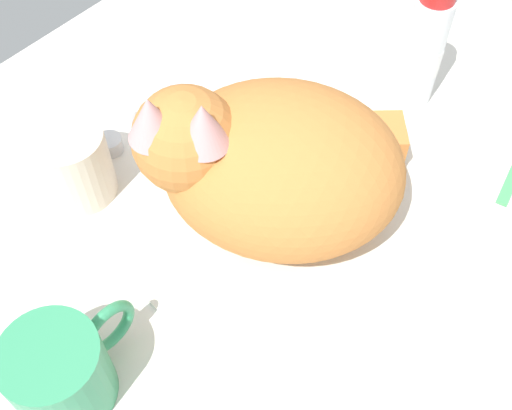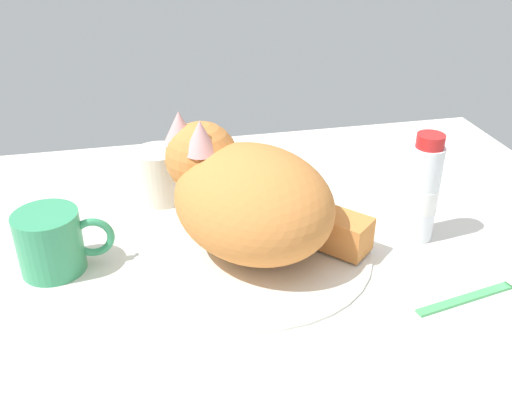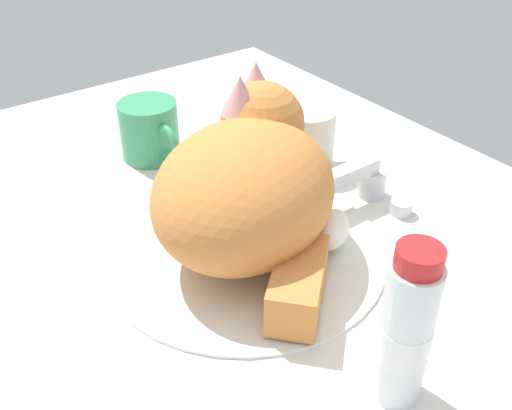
# 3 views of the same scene
# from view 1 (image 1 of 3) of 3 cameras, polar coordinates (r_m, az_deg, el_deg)

# --- Properties ---
(ground_plane) EXTENTS (1.10, 0.83, 0.03)m
(ground_plane) POSITION_cam_1_polar(r_m,az_deg,el_deg) (0.68, 2.11, -1.74)
(ground_plane) COLOR silver
(sink_basin) EXTENTS (0.32, 0.32, 0.01)m
(sink_basin) POSITION_cam_1_polar(r_m,az_deg,el_deg) (0.67, 2.16, -0.84)
(sink_basin) COLOR silver
(sink_basin) RESTS_ON ground_plane
(faucet) EXTENTS (0.13, 0.11, 0.06)m
(faucet) POSITION_cam_1_polar(r_m,az_deg,el_deg) (0.73, -9.13, 7.93)
(faucet) COLOR silver
(faucet) RESTS_ON ground_plane
(cat) EXTENTS (0.30, 0.29, 0.18)m
(cat) POSITION_cam_1_polar(r_m,az_deg,el_deg) (0.60, 1.25, 3.80)
(cat) COLOR #D17F3D
(cat) RESTS_ON sink_basin
(coffee_mug) EXTENTS (0.12, 0.08, 0.08)m
(coffee_mug) POSITION_cam_1_polar(r_m,az_deg,el_deg) (0.57, -16.80, -13.90)
(coffee_mug) COLOR #389966
(coffee_mug) RESTS_ON ground_plane
(rinse_cup) EXTENTS (0.08, 0.08, 0.08)m
(rinse_cup) POSITION_cam_1_polar(r_m,az_deg,el_deg) (0.68, -15.84, 3.53)
(rinse_cup) COLOR silver
(rinse_cup) RESTS_ON ground_plane
(toothpaste_bottle) EXTENTS (0.04, 0.04, 0.16)m
(toothpaste_bottle) POSITION_cam_1_polar(r_m,az_deg,el_deg) (0.75, 14.61, 13.20)
(toothpaste_bottle) COLOR white
(toothpaste_bottle) RESTS_ON ground_plane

